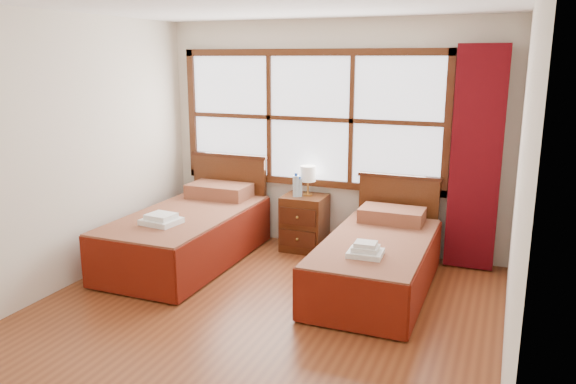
% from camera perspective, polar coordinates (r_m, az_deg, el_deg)
% --- Properties ---
extents(floor, '(4.50, 4.50, 0.00)m').
position_cam_1_polar(floor, '(4.83, -4.26, -13.41)').
color(floor, brown).
rests_on(floor, ground).
extents(wall_back, '(4.00, 0.00, 4.00)m').
position_cam_1_polar(wall_back, '(6.46, 4.40, 5.61)').
color(wall_back, silver).
rests_on(wall_back, floor).
extents(wall_left, '(0.00, 4.50, 4.50)m').
position_cam_1_polar(wall_left, '(5.57, -23.34, 3.28)').
color(wall_left, silver).
rests_on(wall_left, floor).
extents(wall_right, '(0.00, 4.50, 4.50)m').
position_cam_1_polar(wall_right, '(3.95, 22.41, -0.44)').
color(wall_right, silver).
rests_on(wall_right, floor).
extents(window, '(3.16, 0.06, 1.56)m').
position_cam_1_polar(window, '(6.48, 2.20, 7.44)').
color(window, white).
rests_on(window, wall_back).
extents(curtain, '(0.50, 0.16, 2.30)m').
position_cam_1_polar(curtain, '(6.06, 18.56, 3.17)').
color(curtain, '#5E090F').
rests_on(curtain, wall_back).
extents(bed_left, '(1.07, 2.09, 1.04)m').
position_cam_1_polar(bed_left, '(6.26, -9.92, -4.05)').
color(bed_left, '#3D1A0C').
rests_on(bed_left, floor).
extents(bed_right, '(0.97, 1.99, 0.94)m').
position_cam_1_polar(bed_right, '(5.50, 9.09, -6.81)').
color(bed_right, '#3D1A0C').
rests_on(bed_right, floor).
extents(nightstand, '(0.48, 0.47, 0.64)m').
position_cam_1_polar(nightstand, '(6.50, 1.68, -3.14)').
color(nightstand, '#4C2410').
rests_on(nightstand, floor).
extents(towels_left, '(0.38, 0.35, 0.10)m').
position_cam_1_polar(towels_left, '(5.77, -12.75, -2.75)').
color(towels_left, white).
rests_on(towels_left, bed_left).
extents(towels_right, '(0.31, 0.27, 0.13)m').
position_cam_1_polar(towels_right, '(4.94, 7.88, -5.89)').
color(towels_right, white).
rests_on(towels_right, bed_right).
extents(lamp, '(0.18, 0.18, 0.34)m').
position_cam_1_polar(lamp, '(6.39, 2.04, 1.78)').
color(lamp, '#BD863C').
rests_on(lamp, nightstand).
extents(bottle_near, '(0.06, 0.06, 0.23)m').
position_cam_1_polar(bottle_near, '(6.37, 1.17, 0.47)').
color(bottle_near, '#A3C2D2').
rests_on(bottle_near, nightstand).
extents(bottle_far, '(0.07, 0.07, 0.27)m').
position_cam_1_polar(bottle_far, '(6.35, 0.81, 0.63)').
color(bottle_far, '#A3C2D2').
rests_on(bottle_far, nightstand).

